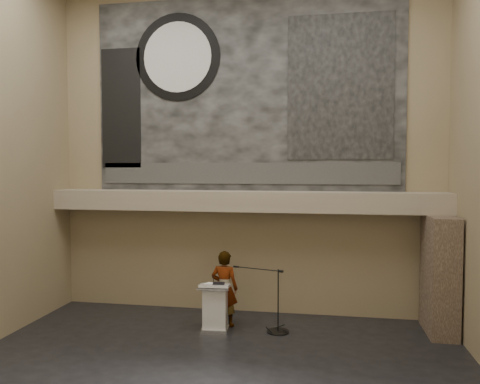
# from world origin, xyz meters

# --- Properties ---
(floor) EXTENTS (10.00, 10.00, 0.00)m
(floor) POSITION_xyz_m (0.00, 0.00, 0.00)
(floor) COLOR black
(floor) RESTS_ON ground
(wall_back) EXTENTS (10.00, 0.02, 8.50)m
(wall_back) POSITION_xyz_m (0.00, 4.00, 4.25)
(wall_back) COLOR #887756
(wall_back) RESTS_ON floor
(wall_front) EXTENTS (10.00, 0.02, 8.50)m
(wall_front) POSITION_xyz_m (0.00, -4.00, 4.25)
(wall_front) COLOR #887756
(wall_front) RESTS_ON floor
(soffit) EXTENTS (10.00, 0.80, 0.50)m
(soffit) POSITION_xyz_m (0.00, 3.60, 2.95)
(soffit) COLOR gray
(soffit) RESTS_ON wall_back
(sprinkler_left) EXTENTS (0.04, 0.04, 0.06)m
(sprinkler_left) POSITION_xyz_m (-1.60, 3.55, 2.67)
(sprinkler_left) COLOR #B2893D
(sprinkler_left) RESTS_ON soffit
(sprinkler_right) EXTENTS (0.04, 0.04, 0.06)m
(sprinkler_right) POSITION_xyz_m (1.90, 3.55, 2.67)
(sprinkler_right) COLOR #B2893D
(sprinkler_right) RESTS_ON soffit
(banner) EXTENTS (8.00, 0.05, 5.00)m
(banner) POSITION_xyz_m (0.00, 3.97, 5.70)
(banner) COLOR black
(banner) RESTS_ON wall_back
(banner_text_strip) EXTENTS (7.76, 0.02, 0.55)m
(banner_text_strip) POSITION_xyz_m (0.00, 3.93, 3.65)
(banner_text_strip) COLOR #313131
(banner_text_strip) RESTS_ON banner
(banner_clock_rim) EXTENTS (2.30, 0.02, 2.30)m
(banner_clock_rim) POSITION_xyz_m (-1.80, 3.93, 6.70)
(banner_clock_rim) COLOR black
(banner_clock_rim) RESTS_ON banner
(banner_clock_face) EXTENTS (1.84, 0.02, 1.84)m
(banner_clock_face) POSITION_xyz_m (-1.80, 3.91, 6.70)
(banner_clock_face) COLOR silver
(banner_clock_face) RESTS_ON banner
(banner_building_print) EXTENTS (2.60, 0.02, 3.60)m
(banner_building_print) POSITION_xyz_m (2.40, 3.93, 5.80)
(banner_building_print) COLOR black
(banner_building_print) RESTS_ON banner
(banner_brick_print) EXTENTS (1.10, 0.02, 3.20)m
(banner_brick_print) POSITION_xyz_m (-3.40, 3.93, 5.40)
(banner_brick_print) COLOR black
(banner_brick_print) RESTS_ON banner
(stone_pier) EXTENTS (0.60, 1.40, 2.70)m
(stone_pier) POSITION_xyz_m (4.65, 3.15, 1.35)
(stone_pier) COLOR #46372B
(stone_pier) RESTS_ON floor
(lectern) EXTENTS (0.72, 0.53, 1.13)m
(lectern) POSITION_xyz_m (-0.44, 2.38, 0.55)
(lectern) COLOR silver
(lectern) RESTS_ON floor
(binder) EXTENTS (0.29, 0.24, 0.04)m
(binder) POSITION_xyz_m (-0.35, 2.36, 1.12)
(binder) COLOR black
(binder) RESTS_ON lectern
(papers) EXTENTS (0.33, 0.37, 0.00)m
(papers) POSITION_xyz_m (-0.59, 2.36, 1.10)
(papers) COLOR white
(papers) RESTS_ON lectern
(speaker_person) EXTENTS (0.71, 0.52, 1.81)m
(speaker_person) POSITION_xyz_m (-0.30, 2.77, 0.91)
(speaker_person) COLOR white
(speaker_person) RESTS_ON floor
(mic_stand) EXTENTS (1.35, 0.58, 1.46)m
(mic_stand) POSITION_xyz_m (0.97, 2.56, 0.21)
(mic_stand) COLOR black
(mic_stand) RESTS_ON floor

